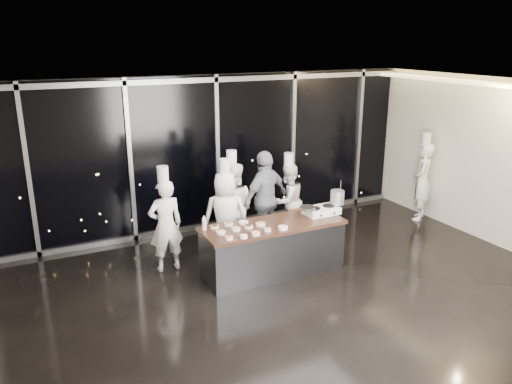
# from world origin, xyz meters

# --- Properties ---
(ground) EXTENTS (9.00, 9.00, 0.00)m
(ground) POSITION_xyz_m (0.00, 0.00, 0.00)
(ground) COLOR black
(ground) RESTS_ON ground
(room_shell) EXTENTS (9.02, 7.02, 3.21)m
(room_shell) POSITION_xyz_m (0.18, 0.00, 2.25)
(room_shell) COLOR beige
(room_shell) RESTS_ON ground
(window_wall) EXTENTS (8.90, 0.11, 3.20)m
(window_wall) POSITION_xyz_m (0.00, 3.43, 1.60)
(window_wall) COLOR black
(window_wall) RESTS_ON ground
(demo_counter) EXTENTS (2.46, 0.86, 0.90)m
(demo_counter) POSITION_xyz_m (0.00, 0.90, 0.45)
(demo_counter) COLOR #343439
(demo_counter) RESTS_ON ground
(stove) EXTENTS (0.62, 0.41, 0.14)m
(stove) POSITION_xyz_m (1.00, 0.96, 0.96)
(stove) COLOR white
(stove) RESTS_ON demo_counter
(frying_pan) EXTENTS (0.48, 0.29, 0.05)m
(frying_pan) POSITION_xyz_m (0.68, 0.94, 1.06)
(frying_pan) COLOR slate
(frying_pan) RESTS_ON stove
(stock_pot) EXTENTS (0.25, 0.25, 0.25)m
(stock_pot) POSITION_xyz_m (1.33, 0.96, 1.16)
(stock_pot) COLOR #A7A7AA
(stock_pot) RESTS_ON stove
(prep_bowls) EXTENTS (1.15, 0.72, 0.05)m
(prep_bowls) POSITION_xyz_m (-0.54, 0.84, 0.93)
(prep_bowls) COLOR white
(prep_bowls) RESTS_ON demo_counter
(squeeze_bottle) EXTENTS (0.07, 0.07, 0.26)m
(squeeze_bottle) POSITION_xyz_m (-1.14, 1.14, 1.02)
(squeeze_bottle) COLOR silver
(squeeze_bottle) RESTS_ON demo_counter
(chef_far_left) EXTENTS (0.61, 0.41, 1.86)m
(chef_far_left) POSITION_xyz_m (-1.60, 1.82, 0.84)
(chef_far_left) COLOR white
(chef_far_left) RESTS_ON ground
(chef_left) EXTENTS (0.94, 0.79, 1.87)m
(chef_left) POSITION_xyz_m (-0.48, 1.82, 0.83)
(chef_left) COLOR white
(chef_left) RESTS_ON ground
(chef_center) EXTENTS (1.03, 0.94, 1.95)m
(chef_center) POSITION_xyz_m (-0.24, 2.09, 0.87)
(chef_center) COLOR white
(chef_center) RESTS_ON ground
(guest) EXTENTS (1.19, 0.82, 1.88)m
(guest) POSITION_xyz_m (0.45, 2.06, 0.94)
(guest) COLOR #141E37
(guest) RESTS_ON ground
(chef_right) EXTENTS (0.85, 0.74, 1.74)m
(chef_right) POSITION_xyz_m (1.04, 2.23, 0.77)
(chef_right) COLOR white
(chef_right) RESTS_ON ground
(chef_side) EXTENTS (0.75, 0.72, 1.96)m
(chef_side) POSITION_xyz_m (4.20, 1.84, 0.88)
(chef_side) COLOR white
(chef_side) RESTS_ON ground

